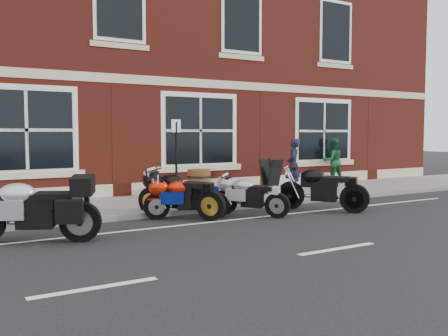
{
  "coord_description": "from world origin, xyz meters",
  "views": [
    {
      "loc": [
        -5.73,
        -8.93,
        1.89
      ],
      "look_at": [
        0.6,
        1.6,
        1.03
      ],
      "focal_mm": 40.0,
      "sensor_mm": 36.0,
      "label": 1
    }
  ],
  "objects_px": {
    "moto_naked_black": "(320,187)",
    "pedestrian_left": "(294,165)",
    "moto_sport_red": "(185,197)",
    "moto_touring_silver": "(28,207)",
    "pedestrian_right": "(333,161)",
    "barrel_planter": "(199,183)",
    "a_board_sign": "(271,176)",
    "parking_sign": "(176,157)",
    "moto_sport_silver": "(250,195)",
    "moto_sport_black": "(180,193)"
  },
  "relations": [
    {
      "from": "moto_naked_black",
      "to": "pedestrian_left",
      "type": "xyz_separation_m",
      "value": [
        1.46,
        2.84,
        0.34
      ]
    },
    {
      "from": "moto_sport_red",
      "to": "moto_naked_black",
      "type": "distance_m",
      "value": 3.41
    },
    {
      "from": "moto_touring_silver",
      "to": "pedestrian_right",
      "type": "xyz_separation_m",
      "value": [
        10.9,
        4.09,
        0.29
      ]
    },
    {
      "from": "moto_touring_silver",
      "to": "moto_naked_black",
      "type": "height_order",
      "value": "moto_touring_silver"
    },
    {
      "from": "barrel_planter",
      "to": "moto_touring_silver",
      "type": "bearing_deg",
      "value": -147.35
    },
    {
      "from": "moto_sport_red",
      "to": "pedestrian_right",
      "type": "relative_size",
      "value": 1.12
    },
    {
      "from": "pedestrian_left",
      "to": "pedestrian_right",
      "type": "bearing_deg",
      "value": 159.85
    },
    {
      "from": "pedestrian_right",
      "to": "a_board_sign",
      "type": "distance_m",
      "value": 3.8
    },
    {
      "from": "moto_touring_silver",
      "to": "moto_naked_black",
      "type": "distance_m",
      "value": 6.74
    },
    {
      "from": "parking_sign",
      "to": "barrel_planter",
      "type": "bearing_deg",
      "value": 27.23
    },
    {
      "from": "moto_touring_silver",
      "to": "pedestrian_right",
      "type": "distance_m",
      "value": 11.65
    },
    {
      "from": "moto_sport_silver",
      "to": "barrel_planter",
      "type": "bearing_deg",
      "value": 53.31
    },
    {
      "from": "moto_naked_black",
      "to": "pedestrian_left",
      "type": "bearing_deg",
      "value": 27.29
    },
    {
      "from": "moto_sport_black",
      "to": "parking_sign",
      "type": "distance_m",
      "value": 0.96
    },
    {
      "from": "pedestrian_left",
      "to": "moto_touring_silver",
      "type": "bearing_deg",
      "value": -23.42
    },
    {
      "from": "moto_sport_red",
      "to": "pedestrian_right",
      "type": "xyz_separation_m",
      "value": [
        7.51,
        3.31,
        0.42
      ]
    },
    {
      "from": "moto_sport_black",
      "to": "moto_touring_silver",
      "type": "bearing_deg",
      "value": 162.46
    },
    {
      "from": "a_board_sign",
      "to": "barrel_planter",
      "type": "distance_m",
      "value": 2.27
    },
    {
      "from": "moto_sport_black",
      "to": "barrel_planter",
      "type": "height_order",
      "value": "moto_sport_black"
    },
    {
      "from": "moto_sport_red",
      "to": "moto_sport_silver",
      "type": "height_order",
      "value": "moto_sport_red"
    },
    {
      "from": "moto_sport_silver",
      "to": "barrel_planter",
      "type": "relative_size",
      "value": 2.19
    },
    {
      "from": "a_board_sign",
      "to": "moto_sport_black",
      "type": "bearing_deg",
      "value": -174.22
    },
    {
      "from": "moto_naked_black",
      "to": "pedestrian_right",
      "type": "xyz_separation_m",
      "value": [
        4.16,
        3.98,
        0.33
      ]
    },
    {
      "from": "moto_touring_silver",
      "to": "moto_sport_red",
      "type": "bearing_deg",
      "value": -51.18
    },
    {
      "from": "moto_sport_silver",
      "to": "pedestrian_left",
      "type": "bearing_deg",
      "value": 5.0
    },
    {
      "from": "moto_naked_black",
      "to": "parking_sign",
      "type": "height_order",
      "value": "parking_sign"
    },
    {
      "from": "moto_touring_silver",
      "to": "pedestrian_right",
      "type": "relative_size",
      "value": 1.36
    },
    {
      "from": "a_board_sign",
      "to": "barrel_planter",
      "type": "xyz_separation_m",
      "value": [
        -2.23,
        0.36,
        -0.13
      ]
    },
    {
      "from": "moto_sport_silver",
      "to": "moto_touring_silver",
      "type": "bearing_deg",
      "value": 152.11
    },
    {
      "from": "moto_naked_black",
      "to": "moto_sport_silver",
      "type": "bearing_deg",
      "value": 136.17
    },
    {
      "from": "pedestrian_right",
      "to": "barrel_planter",
      "type": "bearing_deg",
      "value": 20.49
    },
    {
      "from": "moto_sport_black",
      "to": "pedestrian_left",
      "type": "distance_m",
      "value": 5.27
    },
    {
      "from": "moto_sport_black",
      "to": "pedestrian_left",
      "type": "xyz_separation_m",
      "value": [
        4.86,
        2.01,
        0.36
      ]
    },
    {
      "from": "moto_sport_red",
      "to": "pedestrian_right",
      "type": "bearing_deg",
      "value": -41.62
    },
    {
      "from": "pedestrian_right",
      "to": "parking_sign",
      "type": "distance_m",
      "value": 7.83
    },
    {
      "from": "barrel_planter",
      "to": "parking_sign",
      "type": "height_order",
      "value": "parking_sign"
    },
    {
      "from": "pedestrian_right",
      "to": "moto_touring_silver",
      "type": "bearing_deg",
      "value": 32.84
    },
    {
      "from": "moto_sport_black",
      "to": "a_board_sign",
      "type": "distance_m",
      "value": 4.42
    },
    {
      "from": "moto_naked_black",
      "to": "a_board_sign",
      "type": "bearing_deg",
      "value": 43.05
    },
    {
      "from": "parking_sign",
      "to": "pedestrian_left",
      "type": "bearing_deg",
      "value": -4.3
    },
    {
      "from": "moto_touring_silver",
      "to": "pedestrian_left",
      "type": "bearing_deg",
      "value": -44.41
    },
    {
      "from": "moto_touring_silver",
      "to": "parking_sign",
      "type": "distance_m",
      "value": 3.89
    },
    {
      "from": "moto_naked_black",
      "to": "parking_sign",
      "type": "distance_m",
      "value": 3.57
    },
    {
      "from": "moto_sport_red",
      "to": "moto_sport_black",
      "type": "bearing_deg",
      "value": 45.5
    },
    {
      "from": "moto_touring_silver",
      "to": "a_board_sign",
      "type": "xyz_separation_m",
      "value": [
        7.3,
        2.89,
        -0.0
      ]
    },
    {
      "from": "barrel_planter",
      "to": "parking_sign",
      "type": "xyz_separation_m",
      "value": [
        -1.54,
        -1.77,
        0.83
      ]
    },
    {
      "from": "moto_sport_silver",
      "to": "pedestrian_right",
      "type": "relative_size",
      "value": 1.04
    },
    {
      "from": "pedestrian_right",
      "to": "moto_sport_black",
      "type": "bearing_deg",
      "value": 34.96
    },
    {
      "from": "moto_touring_silver",
      "to": "pedestrian_left",
      "type": "distance_m",
      "value": 8.72
    },
    {
      "from": "moto_sport_silver",
      "to": "moto_naked_black",
      "type": "height_order",
      "value": "moto_naked_black"
    }
  ]
}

